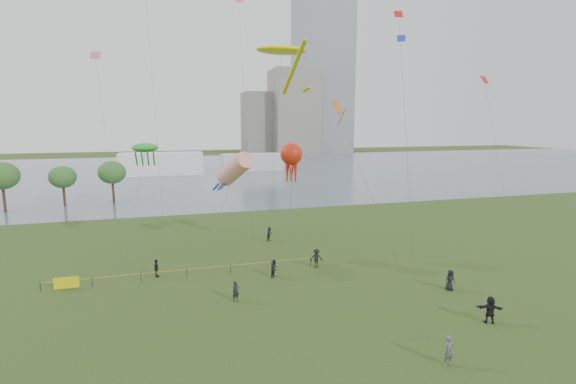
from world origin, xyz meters
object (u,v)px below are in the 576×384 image
object	(u,v)px
kite_flyer	(449,351)
kite_stingray	(282,51)
kite_octopus	(291,155)
fence	(115,278)

from	to	relation	value
kite_flyer	kite_stingray	distance (m)	31.22
kite_flyer	kite_octopus	xyz separation A→B (m)	(-2.79, 23.05, 9.80)
kite_flyer	kite_octopus	size ratio (longest dim) A/B	0.15
fence	kite_stingray	world-z (taller)	kite_stingray
fence	kite_stingray	distance (m)	26.85
fence	kite_stingray	size ratio (longest dim) A/B	1.11
kite_flyer	kite_stingray	size ratio (longest dim) A/B	0.08
fence	kite_octopus	bearing A→B (deg)	14.02
kite_flyer	kite_stingray	world-z (taller)	kite_stingray
kite_flyer	kite_octopus	bearing A→B (deg)	95.78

